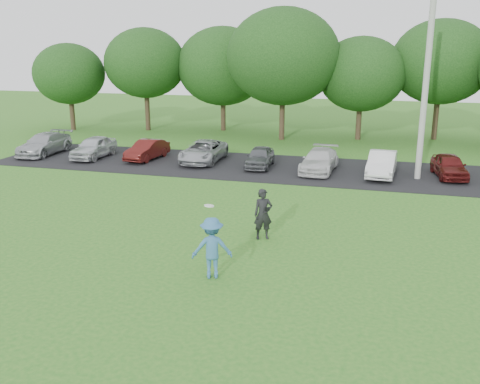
% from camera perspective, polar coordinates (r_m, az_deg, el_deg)
% --- Properties ---
extents(ground, '(100.00, 100.00, 0.00)m').
position_cam_1_polar(ground, '(15.96, -3.34, -7.78)').
color(ground, '#276C1E').
rests_on(ground, ground).
extents(parking_lot, '(32.00, 6.50, 0.03)m').
position_cam_1_polar(parking_lot, '(28.00, 5.13, 2.51)').
color(parking_lot, black).
rests_on(parking_lot, ground).
extents(utility_pole, '(0.28, 0.28, 10.83)m').
position_cam_1_polar(utility_pole, '(26.45, 19.39, 12.77)').
color(utility_pole, '#ABABA5').
rests_on(utility_pole, ground).
extents(frisbee_player, '(1.28, 0.99, 2.11)m').
position_cam_1_polar(frisbee_player, '(14.85, -3.01, -5.95)').
color(frisbee_player, teal).
rests_on(frisbee_player, ground).
extents(camera_bystander, '(0.74, 0.64, 1.71)m').
position_cam_1_polar(camera_bystander, '(17.74, 2.48, -2.37)').
color(camera_bystander, black).
rests_on(camera_bystander, ground).
extents(parked_cars, '(30.72, 4.70, 1.21)m').
position_cam_1_polar(parked_cars, '(27.90, 4.32, 3.72)').
color(parked_cars, '#A7AAAF').
rests_on(parked_cars, parking_lot).
extents(tree_row, '(42.39, 9.85, 8.64)m').
position_cam_1_polar(tree_row, '(36.79, 10.49, 13.14)').
color(tree_row, '#38281C').
rests_on(tree_row, ground).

